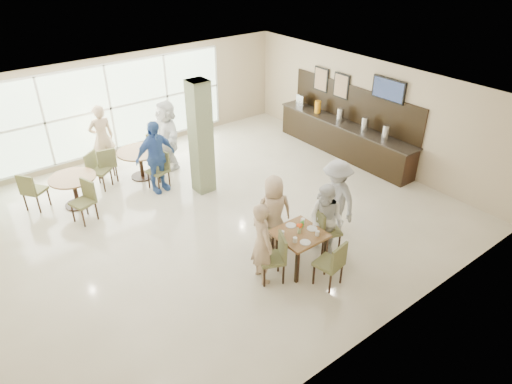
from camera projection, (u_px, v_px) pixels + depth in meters
ground at (217, 215)px, 10.49m from camera, size 10.00×10.00×0.00m
room_shell at (214, 148)px, 9.63m from camera, size 10.00×10.00×10.00m
window_bank at (111, 108)px, 12.56m from camera, size 7.00×0.04×7.00m
column at (201, 138)px, 10.82m from camera, size 0.45×0.45×2.80m
main_table at (299, 237)px, 8.65m from camera, size 0.87×0.87×0.75m
round_table_left at (74, 184)px, 10.59m from camera, size 1.06×1.06×0.75m
round_table_right at (140, 157)px, 11.81m from camera, size 1.14×1.14×0.75m
chairs_main_table at (300, 245)px, 8.73m from camera, size 2.06×1.99×0.95m
chairs_table_left at (73, 187)px, 10.65m from camera, size 2.18×1.83×0.95m
chairs_table_right at (141, 161)px, 11.86m from camera, size 2.07×1.79×0.95m
tabletop_clutter at (300, 230)px, 8.57m from camera, size 0.74×0.77×0.21m
buffet_counter at (344, 136)px, 13.04m from camera, size 0.64×4.70×1.95m
wall_tv at (389, 90)px, 11.60m from camera, size 0.06×1.00×0.58m
framed_art_a at (341, 86)px, 12.85m from camera, size 0.05×0.55×0.70m
framed_art_b at (321, 79)px, 13.40m from camera, size 0.05×0.55×0.70m
teen_left at (262, 243)px, 8.21m from camera, size 0.50×0.66×1.64m
teen_far at (274, 211)px, 9.19m from camera, size 0.87×0.68×1.56m
teen_right at (326, 220)px, 8.92m from camera, size 0.78×0.89×1.54m
teen_standing at (336, 197)px, 9.54m from camera, size 0.76×1.16×1.69m
adult_a at (156, 157)px, 11.03m from camera, size 1.13×0.72×1.83m
adult_b at (167, 134)px, 12.16m from camera, size 0.92×1.81×1.88m
adult_standing at (102, 138)px, 12.08m from camera, size 0.67×0.45×1.80m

